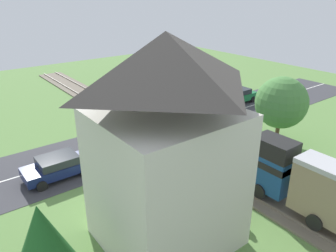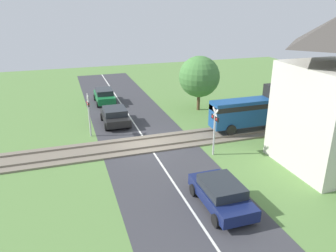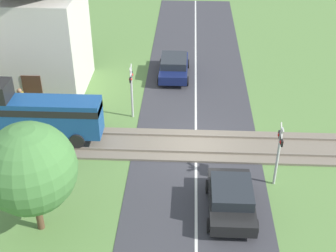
{
  "view_description": "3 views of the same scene",
  "coord_description": "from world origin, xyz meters",
  "px_view_note": "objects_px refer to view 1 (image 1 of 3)",
  "views": [
    {
      "loc": [
        13.01,
        18.58,
        10.21
      ],
      "look_at": [
        0.0,
        1.43,
        1.2
      ],
      "focal_mm": 35.0,
      "sensor_mm": 36.0,
      "label": 1
    },
    {
      "loc": [
        19.86,
        -5.09,
        9.19
      ],
      "look_at": [
        0.0,
        1.43,
        1.2
      ],
      "focal_mm": 35.0,
      "sensor_mm": 36.0,
      "label": 2
    },
    {
      "loc": [
        -19.66,
        0.47,
        13.73
      ],
      "look_at": [
        0.0,
        1.43,
        1.2
      ],
      "focal_mm": 50.0,
      "sensor_mm": 36.0,
      "label": 3
    }
  ],
  "objects_px": {
    "car_near_crossing": "(191,108)",
    "crossing_signal_west_approach": "(159,92)",
    "pedestrian_by_station": "(229,198)",
    "crossing_signal_east_approach": "(153,135)",
    "car_far_side": "(58,166)",
    "car_behind_queue": "(239,95)",
    "station_building": "(166,150)"
  },
  "relations": [
    {
      "from": "crossing_signal_west_approach",
      "to": "pedestrian_by_station",
      "type": "height_order",
      "value": "crossing_signal_west_approach"
    },
    {
      "from": "car_far_side",
      "to": "car_behind_queue",
      "type": "xyz_separation_m",
      "value": [
        -18.8,
        -2.88,
        0.02
      ]
    },
    {
      "from": "station_building",
      "to": "pedestrian_by_station",
      "type": "distance_m",
      "value": 5.01
    },
    {
      "from": "crossing_signal_east_approach",
      "to": "car_far_side",
      "type": "bearing_deg",
      "value": -21.98
    },
    {
      "from": "car_far_side",
      "to": "car_behind_queue",
      "type": "relative_size",
      "value": 1.07
    },
    {
      "from": "car_far_side",
      "to": "crossing_signal_west_approach",
      "type": "xyz_separation_m",
      "value": [
        -10.82,
        -5.0,
        1.3
      ]
    },
    {
      "from": "car_far_side",
      "to": "car_behind_queue",
      "type": "height_order",
      "value": "car_behind_queue"
    },
    {
      "from": "crossing_signal_west_approach",
      "to": "car_far_side",
      "type": "bearing_deg",
      "value": 24.79
    },
    {
      "from": "car_far_side",
      "to": "station_building",
      "type": "distance_m",
      "value": 8.88
    },
    {
      "from": "car_behind_queue",
      "to": "crossing_signal_east_approach",
      "type": "xyz_separation_m",
      "value": [
        13.55,
        5.0,
        1.28
      ]
    },
    {
      "from": "station_building",
      "to": "pedestrian_by_station",
      "type": "xyz_separation_m",
      "value": [
        -3.51,
        0.43,
        -3.55
      ]
    },
    {
      "from": "car_behind_queue",
      "to": "crossing_signal_west_approach",
      "type": "xyz_separation_m",
      "value": [
        7.98,
        -2.12,
        1.28
      ]
    },
    {
      "from": "car_far_side",
      "to": "crossing_signal_east_approach",
      "type": "height_order",
      "value": "crossing_signal_east_approach"
    },
    {
      "from": "crossing_signal_west_approach",
      "to": "pedestrian_by_station",
      "type": "bearing_deg",
      "value": 68.06
    },
    {
      "from": "car_behind_queue",
      "to": "station_building",
      "type": "relative_size",
      "value": 0.42
    },
    {
      "from": "car_near_crossing",
      "to": "car_far_side",
      "type": "height_order",
      "value": "same"
    },
    {
      "from": "car_far_side",
      "to": "car_near_crossing",
      "type": "bearing_deg",
      "value": -167.26
    },
    {
      "from": "car_far_side",
      "to": "crossing_signal_east_approach",
      "type": "xyz_separation_m",
      "value": [
        -5.25,
        2.12,
        1.3
      ]
    },
    {
      "from": "car_near_crossing",
      "to": "car_far_side",
      "type": "distance_m",
      "value": 13.06
    },
    {
      "from": "station_building",
      "to": "crossing_signal_east_approach",
      "type": "bearing_deg",
      "value": -119.77
    },
    {
      "from": "pedestrian_by_station",
      "to": "car_far_side",
      "type": "bearing_deg",
      "value": -56.59
    },
    {
      "from": "car_behind_queue",
      "to": "car_near_crossing",
      "type": "bearing_deg",
      "value": 0.0
    },
    {
      "from": "car_behind_queue",
      "to": "crossing_signal_east_approach",
      "type": "distance_m",
      "value": 14.5
    },
    {
      "from": "car_far_side",
      "to": "crossing_signal_east_approach",
      "type": "bearing_deg",
      "value": 158.02
    },
    {
      "from": "crossing_signal_east_approach",
      "to": "station_building",
      "type": "bearing_deg",
      "value": 60.23
    },
    {
      "from": "crossing_signal_west_approach",
      "to": "crossing_signal_east_approach",
      "type": "relative_size",
      "value": 1.0
    },
    {
      "from": "crossing_signal_west_approach",
      "to": "station_building",
      "type": "relative_size",
      "value": 0.35
    },
    {
      "from": "car_near_crossing",
      "to": "station_building",
      "type": "distance_m",
      "value": 15.65
    },
    {
      "from": "pedestrian_by_station",
      "to": "crossing_signal_east_approach",
      "type": "bearing_deg",
      "value": -87.94
    },
    {
      "from": "car_near_crossing",
      "to": "crossing_signal_west_approach",
      "type": "relative_size",
      "value": 1.18
    },
    {
      "from": "crossing_signal_west_approach",
      "to": "crossing_signal_east_approach",
      "type": "bearing_deg",
      "value": 51.93
    },
    {
      "from": "car_near_crossing",
      "to": "car_far_side",
      "type": "bearing_deg",
      "value": 12.74
    }
  ]
}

